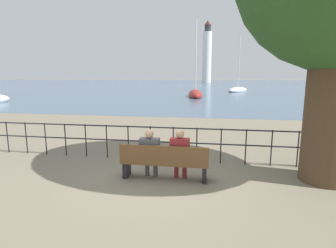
{
  "coord_description": "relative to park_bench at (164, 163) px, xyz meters",
  "views": [
    {
      "loc": [
        1.11,
        -6.12,
        2.5
      ],
      "look_at": [
        0.0,
        0.5,
        1.31
      ],
      "focal_mm": 28.0,
      "sensor_mm": 36.0,
      "label": 1
    }
  ],
  "objects": [
    {
      "name": "park_bench",
      "position": [
        0.0,
        0.0,
        0.0
      ],
      "size": [
        2.17,
        0.45,
        0.9
      ],
      "color": "brown",
      "rests_on": "ground_plane"
    },
    {
      "name": "harbor_lighthouse",
      "position": [
        -1.73,
        127.08,
        13.28
      ],
      "size": [
        4.24,
        4.24,
        29.52
      ],
      "color": "white",
      "rests_on": "ground_plane"
    },
    {
      "name": "harbor_water",
      "position": [
        0.0,
        160.28,
        -0.44
      ],
      "size": [
        600.0,
        300.0,
        0.01
      ],
      "color": "#47607A",
      "rests_on": "ground_plane"
    },
    {
      "name": "promenade_railing",
      "position": [
        0.0,
        1.53,
        0.25
      ],
      "size": [
        14.14,
        0.04,
        1.05
      ],
      "color": "black",
      "rests_on": "ground_plane"
    },
    {
      "name": "ground_plane",
      "position": [
        0.0,
        0.07,
        -0.45
      ],
      "size": [
        1000.0,
        1000.0,
        0.0
      ],
      "primitive_type": "plane",
      "color": "#7A705B"
    },
    {
      "name": "sailboat_2",
      "position": [
        -1.05,
        28.73,
        -0.12
      ],
      "size": [
        2.58,
        7.67,
        10.15
      ],
      "rotation": [
        0.0,
        0.0,
        0.11
      ],
      "color": "maroon",
      "rests_on": "ground_plane"
    },
    {
      "name": "seated_person_left",
      "position": [
        -0.38,
        0.08,
        0.25
      ],
      "size": [
        0.48,
        0.35,
        1.26
      ],
      "color": "#4C4C51",
      "rests_on": "ground_plane"
    },
    {
      "name": "seated_person_right",
      "position": [
        0.38,
        0.08,
        0.26
      ],
      "size": [
        0.47,
        0.35,
        1.28
      ],
      "color": "maroon",
      "rests_on": "ground_plane"
    },
    {
      "name": "sailboat_0",
      "position": [
        5.77,
        43.35,
        -0.17
      ],
      "size": [
        5.13,
        8.43,
        10.88
      ],
      "rotation": [
        0.0,
        0.0,
        -0.35
      ],
      "color": "white",
      "rests_on": "ground_plane"
    }
  ]
}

